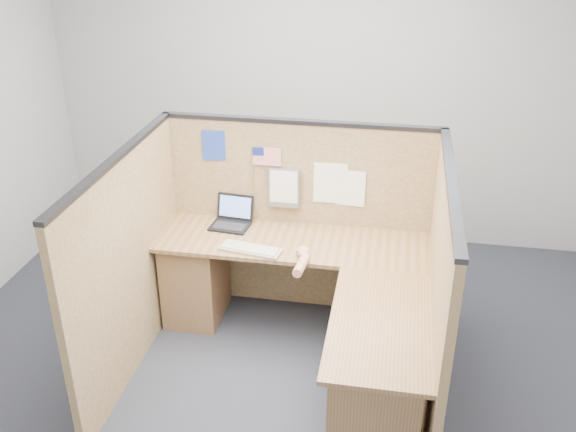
% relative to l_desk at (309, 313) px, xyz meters
% --- Properties ---
extents(floor, '(5.00, 5.00, 0.00)m').
position_rel_l_desk_xyz_m(floor, '(-0.18, -0.29, -0.39)').
color(floor, '#20212D').
rests_on(floor, ground).
extents(wall_back, '(5.00, 0.00, 5.00)m').
position_rel_l_desk_xyz_m(wall_back, '(-0.18, 1.96, 1.01)').
color(wall_back, '#9C9FA1').
rests_on(wall_back, floor).
extents(cubicle_partitions, '(2.06, 1.83, 1.53)m').
position_rel_l_desk_xyz_m(cubicle_partitions, '(-0.18, 0.14, 0.38)').
color(cubicle_partitions, brown).
rests_on(cubicle_partitions, floor).
extents(l_desk, '(1.95, 1.75, 0.73)m').
position_rel_l_desk_xyz_m(l_desk, '(0.00, 0.00, 0.00)').
color(l_desk, brown).
rests_on(l_desk, floor).
extents(laptop, '(0.30, 0.29, 0.20)m').
position_rel_l_desk_xyz_m(laptop, '(-0.68, 0.57, 0.39)').
color(laptop, black).
rests_on(laptop, l_desk).
extents(keyboard, '(0.45, 0.22, 0.03)m').
position_rel_l_desk_xyz_m(keyboard, '(-0.45, 0.19, 0.35)').
color(keyboard, gray).
rests_on(keyboard, l_desk).
extents(mouse, '(0.11, 0.08, 0.04)m').
position_rel_l_desk_xyz_m(mouse, '(-0.07, 0.19, 0.36)').
color(mouse, silver).
rests_on(mouse, l_desk).
extents(hand_forearm, '(0.10, 0.34, 0.07)m').
position_rel_l_desk_xyz_m(hand_forearm, '(-0.06, 0.07, 0.37)').
color(hand_forearm, tan).
rests_on(hand_forearm, l_desk).
extents(blue_poster, '(0.17, 0.02, 0.23)m').
position_rel_l_desk_xyz_m(blue_poster, '(-0.82, 0.68, 0.91)').
color(blue_poster, '#223B9F').
rests_on(blue_poster, cubicle_partitions).
extents(american_flag, '(0.22, 0.01, 0.37)m').
position_rel_l_desk_xyz_m(american_flag, '(-0.45, 0.67, 0.84)').
color(american_flag, olive).
rests_on(american_flag, cubicle_partitions).
extents(file_holder, '(0.23, 0.05, 0.30)m').
position_rel_l_desk_xyz_m(file_holder, '(-0.29, 0.66, 0.63)').
color(file_holder, slate).
rests_on(file_holder, cubicle_partitions).
extents(paper_left, '(0.24, 0.01, 0.31)m').
position_rel_l_desk_xyz_m(paper_left, '(0.04, 0.68, 0.68)').
color(paper_left, white).
rests_on(paper_left, cubicle_partitions).
extents(paper_right, '(0.22, 0.02, 0.28)m').
position_rel_l_desk_xyz_m(paper_right, '(0.19, 0.68, 0.65)').
color(paper_right, white).
rests_on(paper_right, cubicle_partitions).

